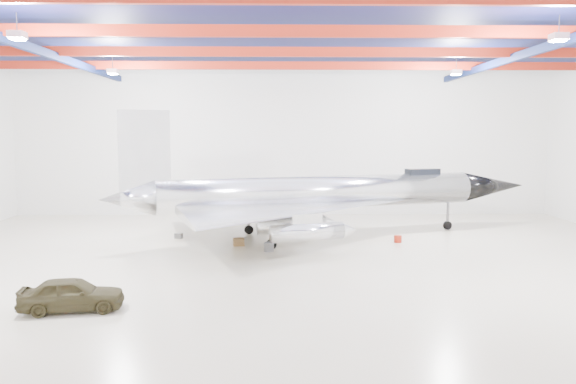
{
  "coord_description": "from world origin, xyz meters",
  "views": [
    {
      "loc": [
        -0.53,
        -27.16,
        6.1
      ],
      "look_at": [
        0.07,
        2.0,
        3.07
      ],
      "focal_mm": 35.0,
      "sensor_mm": 36.0,
      "label": 1
    }
  ],
  "objects": [
    {
      "name": "floor",
      "position": [
        0.0,
        0.0,
        0.0
      ],
      "size": [
        40.0,
        40.0,
        0.0
      ],
      "primitive_type": "plane",
      "color": "beige",
      "rests_on": "ground"
    },
    {
      "name": "wall_back",
      "position": [
        0.0,
        15.0,
        5.5
      ],
      "size": [
        40.0,
        0.0,
        40.0
      ],
      "primitive_type": "plane",
      "rotation": [
        1.57,
        0.0,
        0.0
      ],
      "color": "silver",
      "rests_on": "floor"
    },
    {
      "name": "ceiling",
      "position": [
        0.0,
        0.0,
        11.0
      ],
      "size": [
        40.0,
        40.0,
        0.0
      ],
      "primitive_type": "plane",
      "rotation": [
        3.14,
        0.0,
        0.0
      ],
      "color": "#0A0F38",
      "rests_on": "wall_back"
    },
    {
      "name": "ceiling_structure",
      "position": [
        0.0,
        0.0,
        10.32
      ],
      "size": [
        39.5,
        29.5,
        1.08
      ],
      "color": "maroon",
      "rests_on": "ceiling"
    },
    {
      "name": "jet_aircraft",
      "position": [
        2.1,
        5.52,
        2.41
      ],
      "size": [
        26.26,
        19.21,
        7.35
      ],
      "rotation": [
        0.0,
        0.0,
        0.3
      ],
      "color": "silver",
      "rests_on": "floor"
    },
    {
      "name": "jeep",
      "position": [
        -7.6,
        -8.14,
        0.59
      ],
      "size": [
        3.66,
        1.93,
        1.19
      ],
      "primitive_type": "imported",
      "rotation": [
        0.0,
        0.0,
        1.73
      ],
      "color": "#332E19",
      "rests_on": "floor"
    },
    {
      "name": "toolbox_red",
      "position": [
        -1.53,
        9.19,
        0.14
      ],
      "size": [
        0.45,
        0.39,
        0.27
      ],
      "primitive_type": "cube",
      "rotation": [
        0.0,
        0.0,
        0.23
      ],
      "color": "maroon",
      "rests_on": "floor"
    },
    {
      "name": "engine_drum",
      "position": [
        -0.93,
        1.61,
        0.23
      ],
      "size": [
        0.58,
        0.58,
        0.46
      ],
      "primitive_type": "cylinder",
      "rotation": [
        0.0,
        0.0,
        0.14
      ],
      "color": "#59595B",
      "rests_on": "floor"
    },
    {
      "name": "parts_bin",
      "position": [
        0.95,
        6.76,
        0.2
      ],
      "size": [
        0.7,
        0.63,
        0.4
      ],
      "primitive_type": "cube",
      "rotation": [
        0.0,
        0.0,
        -0.35
      ],
      "color": "olive",
      "rests_on": "floor"
    },
    {
      "name": "crate_small",
      "position": [
        -6.28,
        5.39,
        0.14
      ],
      "size": [
        0.49,
        0.44,
        0.29
      ],
      "primitive_type": "cube",
      "rotation": [
        0.0,
        0.0,
        -0.29
      ],
      "color": "#59595B",
      "rests_on": "floor"
    },
    {
      "name": "tool_chest",
      "position": [
        6.31,
        3.88,
        0.2
      ],
      "size": [
        0.54,
        0.54,
        0.39
      ],
      "primitive_type": "cylinder",
      "rotation": [
        0.0,
        0.0,
        0.3
      ],
      "color": "maroon",
      "rests_on": "floor"
    },
    {
      "name": "oil_barrel",
      "position": [
        -2.61,
        3.13,
        0.21
      ],
      "size": [
        0.67,
        0.58,
        0.42
      ],
      "primitive_type": "cube",
      "rotation": [
        0.0,
        0.0,
        0.18
      ],
      "color": "olive",
      "rests_on": "floor"
    }
  ]
}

